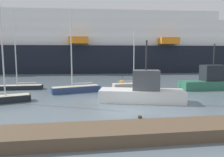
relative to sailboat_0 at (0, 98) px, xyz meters
The scene contains 10 objects.
ground_plane 11.73m from the sailboat_0, 22.15° to the right, with size 600.00×600.00×0.00m, color slate.
dock_pier 14.33m from the sailboat_0, 40.79° to the right, with size 20.35×2.57×0.79m.
sailboat_0 is the anchor object (origin of this frame).
sailboat_1 7.50m from the sailboat_0, 92.96° to the left, with size 5.30×1.26×9.68m.
sailboat_2 8.03m from the sailboat_0, 34.25° to the left, with size 5.78×2.92×9.63m.
sailboat_3 15.48m from the sailboat_0, 26.83° to the left, with size 5.00×1.94×7.59m.
fishing_boat_0 24.04m from the sailboat_0, 10.50° to the left, with size 7.66×2.33×5.76m.
fishing_boat_1 13.08m from the sailboat_0, ahead, with size 8.13×4.24×5.71m.
channel_buoy_0 16.58m from the sailboat_0, 37.22° to the left, with size 0.71×0.71×1.34m.
cruise_ship 37.67m from the sailboat_0, 95.50° to the left, with size 119.47×23.50×21.02m.
Camera 1 is at (-3.26, -15.13, 4.40)m, focal length 32.84 mm.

